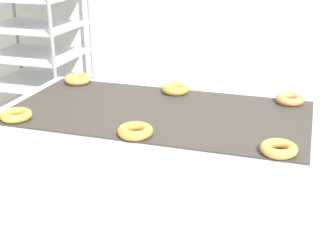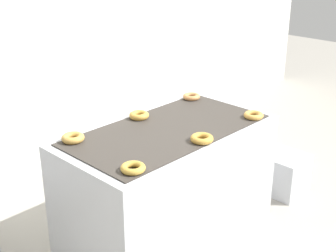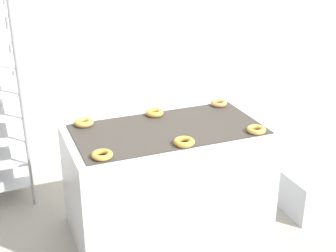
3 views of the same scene
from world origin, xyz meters
name	(u,v)px [view 1 (image 1 of 3)]	position (x,y,z in m)	size (l,w,h in m)	color
fryer_machine	(159,191)	(0.00, 0.64, 0.41)	(1.45, 0.78, 0.83)	#B7BABF
baking_rack_cart	(33,41)	(-1.25, 1.62, 0.87)	(0.66, 0.57, 1.72)	gray
donut_near_left	(16,115)	(-0.55, 0.36, 0.85)	(0.14, 0.14, 0.04)	gold
donut_near_center	(135,131)	(0.00, 0.35, 0.85)	(0.14, 0.14, 0.04)	gold
donut_near_right	(279,149)	(0.56, 0.35, 0.85)	(0.14, 0.14, 0.04)	gold
donut_far_left	(78,79)	(-0.55, 0.92, 0.85)	(0.14, 0.14, 0.04)	gold
donut_far_center	(176,89)	(0.00, 0.92, 0.85)	(0.14, 0.14, 0.04)	gold
donut_far_right	(290,99)	(0.56, 0.93, 0.85)	(0.13, 0.13, 0.04)	tan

